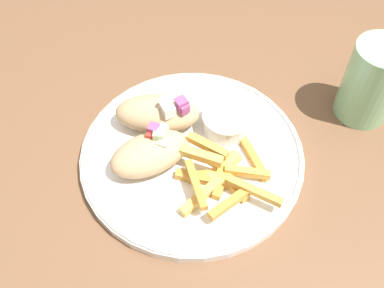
% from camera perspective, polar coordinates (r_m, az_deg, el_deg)
% --- Properties ---
extents(table, '(1.29, 1.29, 0.72)m').
position_cam_1_polar(table, '(0.71, 0.73, -4.18)').
color(table, brown).
rests_on(table, ground_plane).
extents(plate, '(0.32, 0.32, 0.02)m').
position_cam_1_polar(plate, '(0.64, 0.00, -1.30)').
color(plate, white).
rests_on(plate, table).
extents(pita_sandwich_near, '(0.13, 0.12, 0.06)m').
position_cam_1_polar(pita_sandwich_near, '(0.61, -5.34, -1.13)').
color(pita_sandwich_near, tan).
rests_on(pita_sandwich_near, plate).
extents(pita_sandwich_far, '(0.13, 0.09, 0.06)m').
position_cam_1_polar(pita_sandwich_far, '(0.65, -4.29, 3.98)').
color(pita_sandwich_far, tan).
rests_on(pita_sandwich_far, plate).
extents(fries_pile, '(0.15, 0.15, 0.04)m').
position_cam_1_polar(fries_pile, '(0.60, 3.69, -4.03)').
color(fries_pile, gold).
rests_on(fries_pile, plate).
extents(sauce_ramekin, '(0.07, 0.07, 0.03)m').
position_cam_1_polar(sauce_ramekin, '(0.65, 4.46, 2.98)').
color(sauce_ramekin, white).
rests_on(sauce_ramekin, plate).
extents(water_glass, '(0.08, 0.08, 0.13)m').
position_cam_1_polar(water_glass, '(0.71, 21.72, 6.99)').
color(water_glass, '#8CCC93').
rests_on(water_glass, table).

